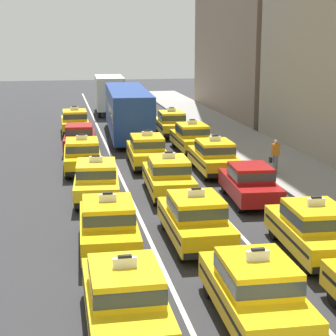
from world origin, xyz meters
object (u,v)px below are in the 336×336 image
object	(u,v)px
taxi_left_fourth	(82,155)
taxi_left_sixth	(75,121)
sedan_right_third	(250,182)
bus_center_fifth	(128,110)
taxi_left_nearest	(125,297)
box_truck_center_sixth	(109,93)
taxi_right_sixth	(171,123)
pedestrian_by_storefront	(275,156)
taxi_center_second	(195,218)
taxi_left_third	(97,180)
taxi_center_nearest	(255,289)
taxi_center_fourth	(147,150)
taxi_right_fourth	(214,156)
taxi_right_fifth	(192,137)
sedan_left_fifth	(80,137)
taxi_right_second	(313,229)
taxi_center_third	(168,176)
taxi_left_second	(108,224)

from	to	relation	value
taxi_left_fourth	taxi_left_sixth	distance (m)	11.68
taxi_left_sixth	sedan_right_third	distance (m)	19.66
bus_center_fifth	taxi_left_nearest	bearing A→B (deg)	-96.98
taxi_left_fourth	box_truck_center_sixth	xyz separation A→B (m)	(3.30, 21.72, 0.90)
taxi_left_nearest	taxi_right_sixth	size ratio (longest dim) A/B	0.99
taxi_left_fourth	pedestrian_by_storefront	size ratio (longest dim) A/B	2.73
taxi_left_nearest	taxi_center_second	size ratio (longest dim) A/B	1.00
taxi_left_third	taxi_center_second	distance (m)	6.56
taxi_center_nearest	taxi_right_sixth	size ratio (longest dim) A/B	1.00
taxi_center_fourth	taxi_right_fourth	distance (m)	3.73
taxi_left_third	taxi_left_sixth	bearing A→B (deg)	91.12
box_truck_center_sixth	taxi_right_fourth	size ratio (longest dim) A/B	1.53
taxi_right_fourth	taxi_center_nearest	bearing A→B (deg)	-101.34
taxi_right_fifth	sedan_left_fifth	bearing A→B (deg)	167.38
sedan_left_fifth	taxi_right_fourth	size ratio (longest dim) A/B	0.96
sedan_left_fifth	bus_center_fifth	bearing A→B (deg)	52.56
taxi_center_second	taxi_right_sixth	bearing A→B (deg)	81.23
taxi_center_nearest	bus_center_fifth	bearing A→B (deg)	89.70
sedan_right_third	taxi_right_fifth	xyz separation A→B (m)	(0.00, 10.87, 0.03)
taxi_left_fourth	taxi_center_nearest	world-z (taller)	same
taxi_right_fifth	taxi_right_second	bearing A→B (deg)	-89.83
taxi_left_third	taxi_left_fourth	world-z (taller)	same
sedan_left_fifth	taxi_center_second	world-z (taller)	taxi_center_second
pedestrian_by_storefront	taxi_center_third	bearing A→B (deg)	-156.81
sedan_right_third	taxi_right_sixth	distance (m)	16.64
taxi_left_sixth	box_truck_center_sixth	bearing A→B (deg)	71.86
taxi_right_second	sedan_right_third	xyz separation A→B (m)	(-0.05, 6.16, -0.03)
taxi_center_nearest	box_truck_center_sixth	distance (m)	38.71
taxi_center_second	taxi_right_second	distance (m)	3.83
taxi_left_fourth	taxi_right_fourth	distance (m)	6.65
taxi_center_third	pedestrian_by_storefront	xyz separation A→B (m)	(5.78, 2.48, 0.12)
bus_center_fifth	taxi_right_fourth	world-z (taller)	bus_center_fifth
taxi_right_fifth	bus_center_fifth	bearing A→B (deg)	117.41
taxi_left_third	taxi_right_second	xyz separation A→B (m)	(6.30, -7.62, 0.00)
taxi_left_second	taxi_right_second	xyz separation A→B (m)	(6.32, -1.66, 0.00)
taxi_left_sixth	bus_center_fifth	world-z (taller)	bus_center_fifth
taxi_left_sixth	taxi_right_sixth	bearing A→B (deg)	-16.30
taxi_center_nearest	sedan_right_third	distance (m)	10.64
taxi_right_fourth	taxi_right_fifth	world-z (taller)	same
taxi_left_second	taxi_right_second	bearing A→B (deg)	-14.68
taxi_left_second	taxi_center_third	world-z (taller)	same
taxi_right_fifth	box_truck_center_sixth	bearing A→B (deg)	100.54
bus_center_fifth	sedan_right_third	world-z (taller)	bus_center_fifth
taxi_left_nearest	taxi_left_second	distance (m)	5.51
bus_center_fifth	taxi_right_fourth	size ratio (longest dim) A/B	2.46
taxi_left_third	taxi_right_fifth	size ratio (longest dim) A/B	1.02
taxi_left_nearest	sedan_left_fifth	bearing A→B (deg)	90.37
taxi_left_nearest	taxi_center_third	size ratio (longest dim) A/B	0.99
taxi_left_third	pedestrian_by_storefront	distance (m)	9.29
sedan_left_fifth	taxi_center_fourth	xyz separation A→B (m)	(3.31, -4.92, 0.03)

